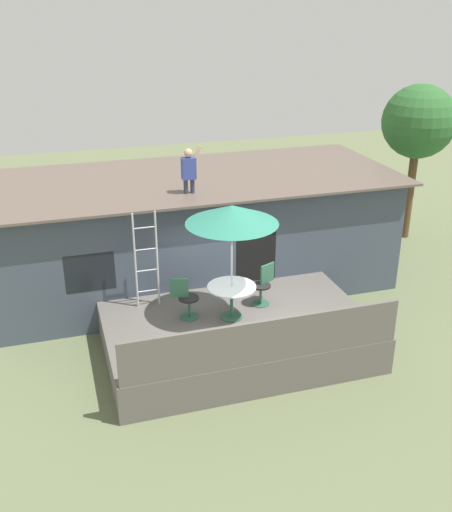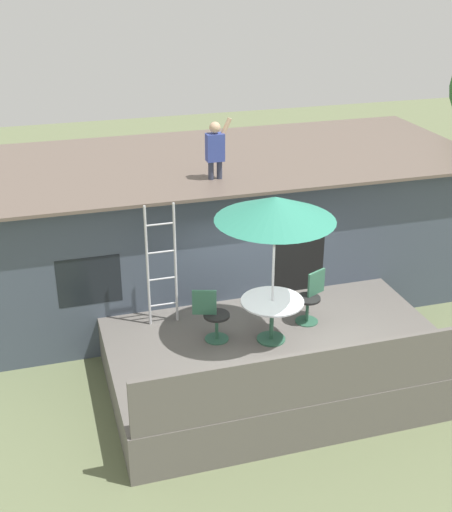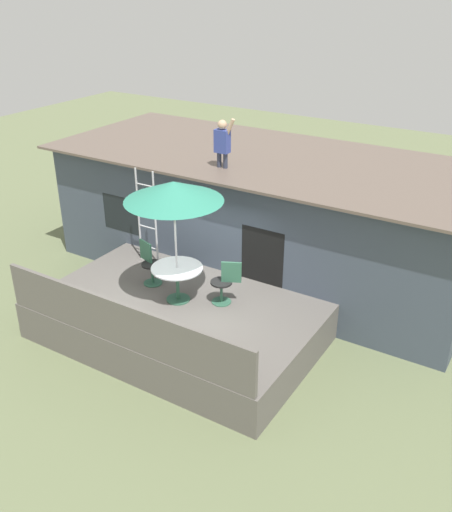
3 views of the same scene
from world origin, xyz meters
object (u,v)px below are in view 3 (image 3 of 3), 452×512
object	(u,v)px
patio_umbrella	(174,191)
person_figure	(223,140)
patio_table	(177,274)
step_ladder	(147,217)
patio_chair_right	(225,283)
patio_chair_left	(150,263)

from	to	relation	value
patio_umbrella	person_figure	xyz separation A→B (m)	(-0.32, 2.24, 0.41)
patio_table	step_ladder	bearing A→B (deg)	145.91
patio_umbrella	patio_chair_right	xyz separation A→B (m)	(0.87, 0.42, -1.89)
step_ladder	patio_chair_left	bearing A→B (deg)	-49.97
patio_chair_left	patio_umbrella	bearing A→B (deg)	-0.00
patio_umbrella	patio_chair_right	size ratio (longest dim) A/B	2.76
step_ladder	person_figure	distance (m)	2.39
step_ladder	patio_chair_right	size ratio (longest dim) A/B	2.39
person_figure	patio_umbrella	bearing A→B (deg)	-81.86
patio_table	step_ladder	world-z (taller)	step_ladder
patio_umbrella	step_ladder	xyz separation A→B (m)	(-1.60, 1.09, -1.25)
step_ladder	patio_chair_right	xyz separation A→B (m)	(2.47, -0.67, -0.64)
patio_table	person_figure	world-z (taller)	person_figure
patio_table	patio_chair_right	size ratio (longest dim) A/B	1.13
step_ladder	person_figure	bearing A→B (deg)	41.98
person_figure	patio_chair_right	bearing A→B (deg)	-56.89
patio_umbrella	patio_table	bearing A→B (deg)	56.31
patio_umbrella	patio_chair_left	bearing A→B (deg)	162.58
patio_umbrella	step_ladder	world-z (taller)	patio_umbrella
patio_umbrella	patio_chair_left	xyz separation A→B (m)	(-0.94, 0.30, -1.89)
patio_chair_right	patio_table	bearing A→B (deg)	0.00
step_ladder	person_figure	size ratio (longest dim) A/B	1.98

